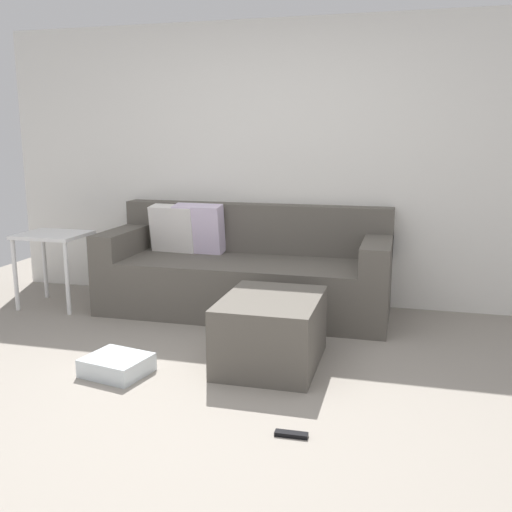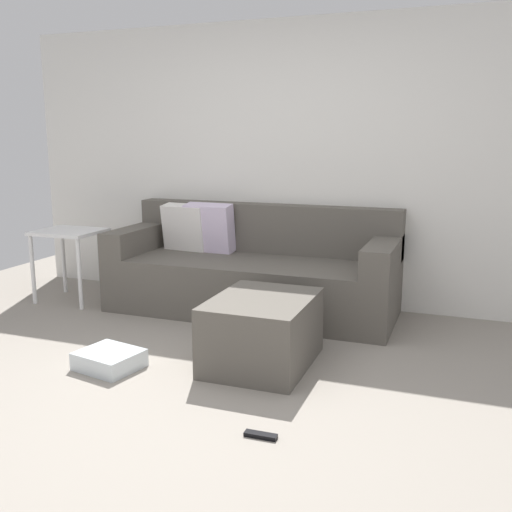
{
  "view_description": "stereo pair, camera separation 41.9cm",
  "coord_description": "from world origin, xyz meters",
  "px_view_note": "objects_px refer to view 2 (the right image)",
  "views": [
    {
      "loc": [
        1.11,
        -2.75,
        1.48
      ],
      "look_at": [
        0.05,
        1.31,
        0.61
      ],
      "focal_mm": 40.67,
      "sensor_mm": 36.0,
      "label": 1
    },
    {
      "loc": [
        1.51,
        -2.62,
        1.48
      ],
      "look_at": [
        0.05,
        1.31,
        0.61
      ],
      "focal_mm": 40.67,
      "sensor_mm": 36.0,
      "label": 2
    }
  ],
  "objects_px": {
    "couch_sectional": "(251,272)",
    "side_table": "(70,242)",
    "ottoman": "(262,331)",
    "remote_near_ottoman": "(261,435)",
    "storage_bin": "(109,360)"
  },
  "relations": [
    {
      "from": "couch_sectional",
      "to": "side_table",
      "type": "distance_m",
      "value": 1.68
    },
    {
      "from": "couch_sectional",
      "to": "ottoman",
      "type": "distance_m",
      "value": 1.24
    },
    {
      "from": "side_table",
      "to": "remote_near_ottoman",
      "type": "bearing_deg",
      "value": -35.14
    },
    {
      "from": "storage_bin",
      "to": "couch_sectional",
      "type": "bearing_deg",
      "value": 75.55
    },
    {
      "from": "ottoman",
      "to": "side_table",
      "type": "bearing_deg",
      "value": 158.87
    },
    {
      "from": "ottoman",
      "to": "remote_near_ottoman",
      "type": "height_order",
      "value": "ottoman"
    },
    {
      "from": "couch_sectional",
      "to": "remote_near_ottoman",
      "type": "distance_m",
      "value": 2.22
    },
    {
      "from": "storage_bin",
      "to": "side_table",
      "type": "distance_m",
      "value": 1.82
    },
    {
      "from": "side_table",
      "to": "remote_near_ottoman",
      "type": "height_order",
      "value": "side_table"
    },
    {
      "from": "couch_sectional",
      "to": "storage_bin",
      "type": "distance_m",
      "value": 1.62
    },
    {
      "from": "storage_bin",
      "to": "ottoman",
      "type": "bearing_deg",
      "value": 24.62
    },
    {
      "from": "side_table",
      "to": "remote_near_ottoman",
      "type": "xyz_separation_m",
      "value": [
        2.46,
        -1.74,
        -0.53
      ]
    },
    {
      "from": "ottoman",
      "to": "remote_near_ottoman",
      "type": "xyz_separation_m",
      "value": [
        0.32,
        -0.91,
        -0.21
      ]
    },
    {
      "from": "couch_sectional",
      "to": "remote_near_ottoman",
      "type": "bearing_deg",
      "value": -67.92
    },
    {
      "from": "remote_near_ottoman",
      "to": "storage_bin",
      "type": "bearing_deg",
      "value": 156.88
    }
  ]
}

